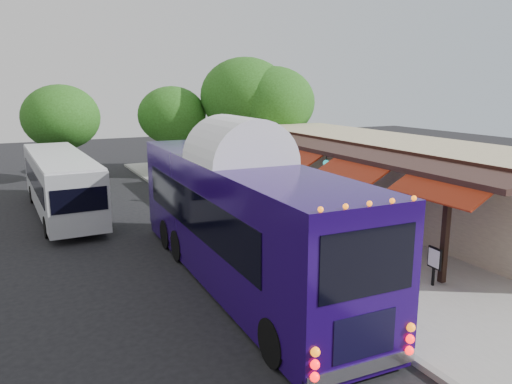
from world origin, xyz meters
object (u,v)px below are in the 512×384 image
ped_c (194,182)px  ped_b (244,208)px  sign_board (434,260)px  coach_bus (240,213)px  city_bus (61,181)px  ped_d (201,176)px  ped_a (236,203)px

ped_c → ped_b: bearing=80.3°
ped_c → sign_board: size_ratio=1.53×
coach_bus → city_bus: coach_bus is taller
city_bus → ped_d: city_bus is taller
ped_c → ped_d: bearing=-135.5°
city_bus → ped_b: 9.20m
ped_b → coach_bus: bearing=56.2°
coach_bus → sign_board: 6.04m
coach_bus → ped_d: size_ratio=6.85×
city_bus → ped_d: bearing=5.4°
ped_b → sign_board: bearing=98.2°
ped_a → sign_board: (2.56, -8.90, -0.12)m
ped_a → coach_bus: bearing=-106.4°
ped_b → ped_d: bearing=-102.5°
ped_b → ped_c: size_ratio=0.86×
coach_bus → ped_a: size_ratio=6.97×
ped_d → sign_board: ped_d is taller
ped_c → sign_board: 14.56m
ped_b → sign_board: 8.75m
coach_bus → ped_a: 6.20m
ped_a → ped_b: (0.18, -0.48, -0.14)m
ped_c → city_bus: bearing=-14.5°
ped_d → city_bus: bearing=8.7°
ped_c → coach_bus: bearing=66.3°
city_bus → ped_a: 8.74m
coach_bus → ped_c: (2.30, 11.05, -1.15)m
ped_b → ped_d: ped_d is taller
sign_board → ped_d: bearing=100.0°
ped_d → sign_board: (1.76, -15.60, -0.13)m
ped_c → sign_board: (2.61, -14.33, -0.10)m
ped_d → sign_board: size_ratio=1.58×
city_bus → ped_c: city_bus is taller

